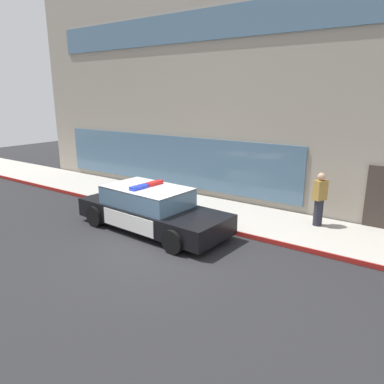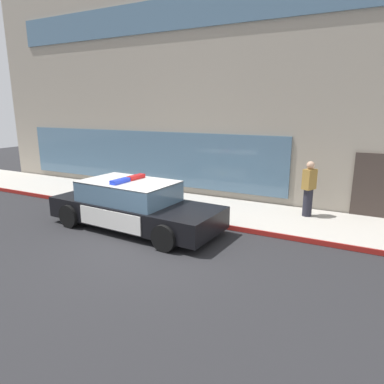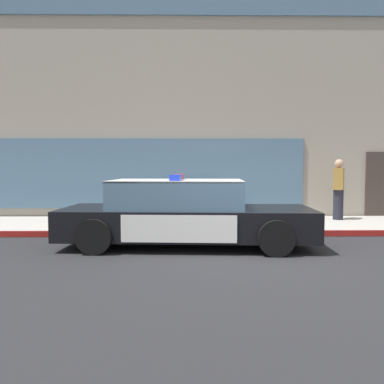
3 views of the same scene
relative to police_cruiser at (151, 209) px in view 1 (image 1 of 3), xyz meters
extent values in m
plane|color=#262628|center=(1.42, -1.20, -0.68)|extent=(48.00, 48.00, 0.00)
cube|color=#B2ADA3|center=(1.42, 2.50, -0.61)|extent=(48.00, 2.78, 0.15)
cube|color=maroon|center=(1.42, 1.09, -0.61)|extent=(28.80, 0.04, 0.14)
cube|color=gray|center=(-0.07, 8.48, 3.96)|extent=(20.31, 9.08, 9.27)
cube|color=slate|center=(-2.50, 3.91, 0.77)|extent=(12.18, 0.08, 2.10)
cube|color=#382D28|center=(6.02, 3.91, 0.37)|extent=(1.00, 0.08, 2.10)
cube|color=slate|center=(-0.07, 3.91, 6.00)|extent=(17.06, 0.08, 1.10)
cube|color=black|center=(0.06, 0.00, -0.18)|extent=(5.24, 2.18, 0.60)
cube|color=silver|center=(1.70, -0.10, -0.02)|extent=(1.85, 1.94, 0.05)
cube|color=silver|center=(-1.73, 0.10, -0.02)|extent=(1.55, 1.92, 0.05)
cube|color=silver|center=(0.02, 0.95, -0.18)|extent=(2.16, 0.16, 0.51)
cube|color=silver|center=(-0.10, -0.95, -0.18)|extent=(2.16, 0.16, 0.51)
cube|color=yellow|center=(0.02, 0.97, -0.18)|extent=(0.22, 0.03, 0.26)
cube|color=slate|center=(-0.14, 0.01, 0.39)|extent=(2.77, 1.84, 0.60)
cube|color=silver|center=(-0.14, 0.01, 0.68)|extent=(2.77, 1.84, 0.04)
cube|color=red|center=(-0.12, 0.35, 0.76)|extent=(0.24, 0.65, 0.11)
cube|color=blue|center=(-0.16, -0.33, 0.76)|extent=(0.24, 0.65, 0.11)
cylinder|color=black|center=(1.81, 0.83, -0.34)|extent=(0.69, 0.26, 0.68)
cylinder|color=black|center=(1.70, -1.04, -0.34)|extent=(0.69, 0.26, 0.68)
cylinder|color=black|center=(-1.58, 1.03, -0.34)|extent=(0.69, 0.26, 0.68)
cylinder|color=black|center=(-1.69, -0.84, -0.34)|extent=(0.69, 0.26, 0.68)
cylinder|color=silver|center=(0.04, 1.72, -0.48)|extent=(0.28, 0.28, 0.10)
cylinder|color=silver|center=(0.04, 1.72, -0.21)|extent=(0.19, 0.19, 0.45)
sphere|color=silver|center=(0.04, 1.72, 0.09)|extent=(0.22, 0.22, 0.22)
cylinder|color=#333338|center=(0.04, 1.72, 0.16)|extent=(0.06, 0.06, 0.05)
cylinder|color=#333338|center=(0.04, 1.57, -0.18)|extent=(0.09, 0.10, 0.09)
cylinder|color=#333338|center=(0.04, 1.86, -0.18)|extent=(0.09, 0.10, 0.09)
cylinder|color=#333338|center=(0.19, 1.72, -0.22)|extent=(0.10, 0.12, 0.12)
cylinder|color=#23232D|center=(4.36, 3.03, -0.11)|extent=(0.28, 0.28, 0.85)
cube|color=olive|center=(4.36, 3.03, 0.63)|extent=(0.41, 0.47, 0.62)
sphere|color=tan|center=(4.36, 3.03, 1.06)|extent=(0.24, 0.24, 0.24)
camera|label=1|loc=(7.32, -8.16, 3.49)|focal=33.75mm
camera|label=2|loc=(5.96, -7.74, 2.75)|focal=32.39mm
camera|label=3|loc=(0.04, -8.45, 0.97)|focal=38.18mm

